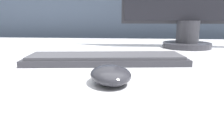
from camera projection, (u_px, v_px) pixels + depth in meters
The scene contains 3 objects.
partition_panel at pixel (120, 62), 1.41m from camera, with size 5.00×0.03×1.11m.
computer_mouse_near at pixel (111, 75), 0.40m from camera, with size 0.10×0.12×0.03m.
keyboard at pixel (106, 59), 0.58m from camera, with size 0.43×0.16×0.02m.
Camera 1 is at (0.07, -0.68, 0.84)m, focal length 35.00 mm.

